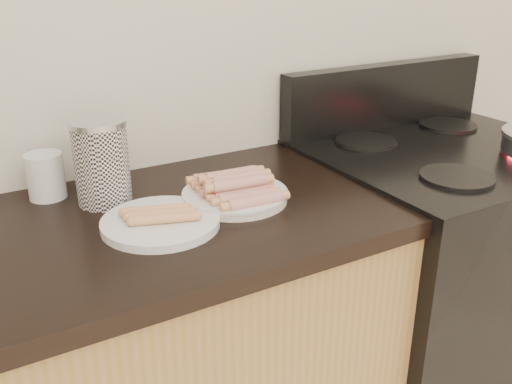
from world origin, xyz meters
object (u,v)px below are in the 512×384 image
side_plate (161,222)px  mug (46,176)px  stove (432,287)px  canister (102,162)px  main_plate (235,197)px

side_plate → mug: bearing=121.4°
stove → canister: bearing=171.0°
stove → mug: size_ratio=8.60×
side_plate → mug: (-0.17, 0.28, 0.04)m
side_plate → canister: bearing=108.6°
main_plate → mug: mug is taller
side_plate → stove: bearing=2.0°
main_plate → mug: size_ratio=2.26×
side_plate → mug: size_ratio=2.32×
canister → main_plate: bearing=-28.1°
main_plate → mug: 0.44m
mug → main_plate: bearing=-32.5°
main_plate → canister: canister is taller
stove → canister: (-0.95, 0.15, 0.54)m
stove → canister: size_ratio=4.73×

